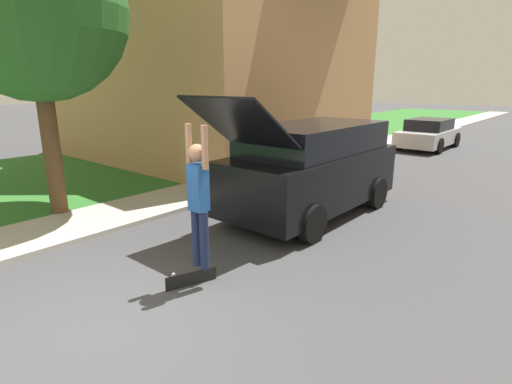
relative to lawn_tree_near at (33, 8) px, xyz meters
The scene contains 9 objects.
ground_plane 6.52m from the lawn_tree_near, 18.90° to the right, with size 120.00×120.00×0.00m, color #3D3D3F.
lawn 7.05m from the lawn_tree_near, 127.55° to the left, with size 10.00×80.00×0.08m.
sidewalk 6.24m from the lawn_tree_near, 77.28° to the left, with size 1.80×80.00×0.10m.
house 8.37m from the lawn_tree_near, 111.72° to the left, with size 10.62×9.28×9.26m.
lawn_tree_near is the anchor object (origin of this frame).
suv_parked 6.56m from the lawn_tree_near, 41.89° to the left, with size 2.14×5.29×2.71m.
car_down_street 16.18m from the lawn_tree_near, 78.57° to the left, with size 1.91×4.25×1.36m.
skateboarder 5.70m from the lawn_tree_near, ahead, with size 0.41×0.24×2.07m.
skateboard 6.37m from the lawn_tree_near, ahead, with size 0.30×0.76×0.26m.
Camera 1 is at (4.36, -2.10, 2.90)m, focal length 28.00 mm.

